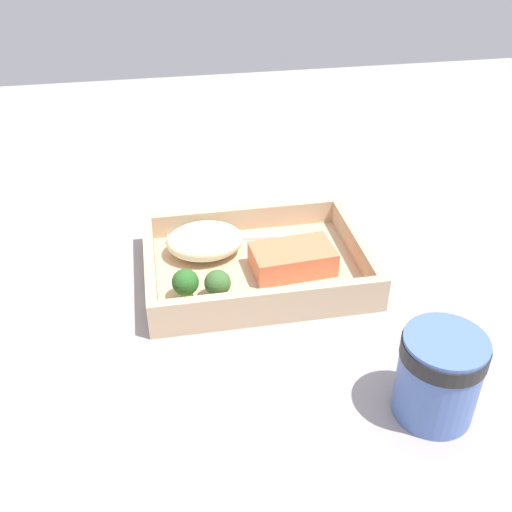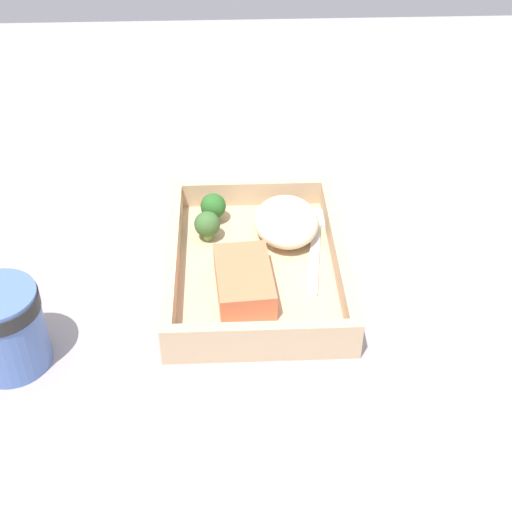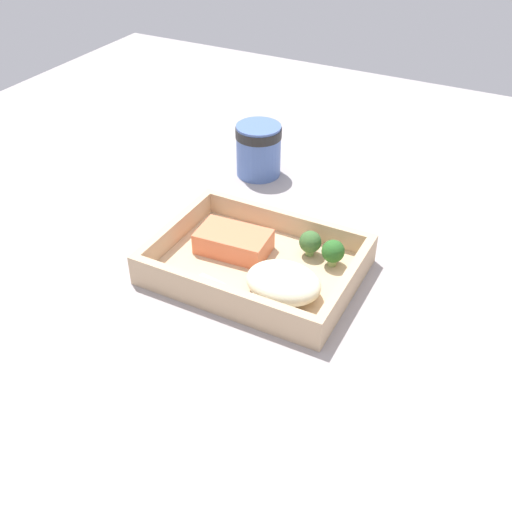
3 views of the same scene
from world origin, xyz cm
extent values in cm
cube|color=gray|center=(0.00, 0.00, -1.00)|extent=(160.00, 160.00, 2.00)
cube|color=tan|center=(0.00, 0.00, 0.60)|extent=(26.69, 19.58, 1.20)
cube|color=tan|center=(0.00, -9.19, 2.77)|extent=(26.69, 1.20, 3.14)
cube|color=tan|center=(0.00, 9.19, 2.77)|extent=(26.69, 1.20, 3.14)
cube|color=tan|center=(-12.74, 0.00, 2.77)|extent=(1.20, 17.18, 3.14)
cube|color=tan|center=(12.74, 0.00, 2.77)|extent=(1.20, 17.18, 3.14)
cube|color=#E5734A|center=(-4.21, 1.45, 2.71)|extent=(10.18, 6.53, 3.03)
ellipsoid|color=beige|center=(5.80, -3.81, 3.14)|extent=(9.60, 7.57, 3.88)
cylinder|color=#73A153|center=(5.38, 5.44, 1.85)|extent=(1.15, 1.15, 1.31)
sphere|color=#3A632F|center=(5.38, 5.44, 3.34)|extent=(3.03, 3.03, 3.03)
cylinder|color=#7F9B5A|center=(8.93, 4.75, 1.89)|extent=(1.17, 1.17, 1.38)
sphere|color=#2A6124|center=(8.93, 4.75, 3.42)|extent=(3.07, 3.07, 3.07)
cube|color=silver|center=(0.91, -6.64, 1.42)|extent=(12.43, 2.82, 0.44)
cube|color=silver|center=(8.73, -7.74, 1.42)|extent=(3.67, 2.65, 0.44)
cylinder|color=#4C6AAE|center=(-12.22, 24.32, 4.40)|extent=(7.41, 7.41, 8.79)
cylinder|color=black|center=(-12.22, 24.32, 7.60)|extent=(7.64, 7.64, 1.58)
camera|label=1|loc=(10.76, 59.06, 43.52)|focal=42.00mm
camera|label=2|loc=(-61.68, 2.62, 51.68)|focal=50.00mm
camera|label=3|loc=(29.22, -55.95, 49.77)|focal=42.00mm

